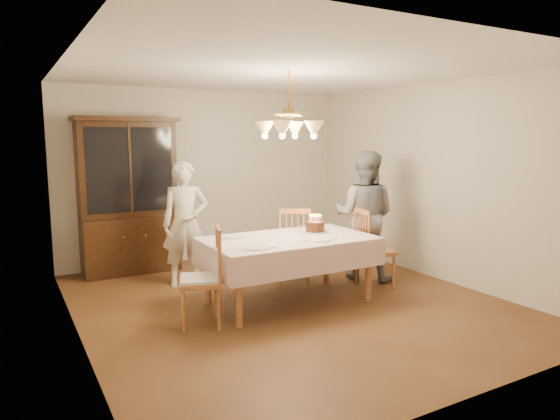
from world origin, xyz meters
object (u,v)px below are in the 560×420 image
chair_far_side (293,249)px  elderly_woman (185,224)px  birthday_cake (315,227)px  china_hutch (129,199)px  dining_table (289,244)px

chair_far_side → elderly_woman: elderly_woman is taller
chair_far_side → birthday_cake: bearing=-91.8°
elderly_woman → birthday_cake: 1.67m
chair_far_side → birthday_cake: size_ratio=3.33×
china_hutch → birthday_cake: size_ratio=7.20×
china_hutch → chair_far_side: bearing=-43.0°
elderly_woman → birthday_cake: elderly_woman is taller
china_hutch → birthday_cake: china_hutch is taller
dining_table → chair_far_side: bearing=55.8°
china_hutch → elderly_woman: size_ratio=1.36×
chair_far_side → elderly_woman: bearing=154.9°
chair_far_side → elderly_woman: 1.42m
chair_far_side → china_hutch: bearing=137.0°
elderly_woman → china_hutch: bearing=129.7°
elderly_woman → chair_far_side: bearing=-10.3°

